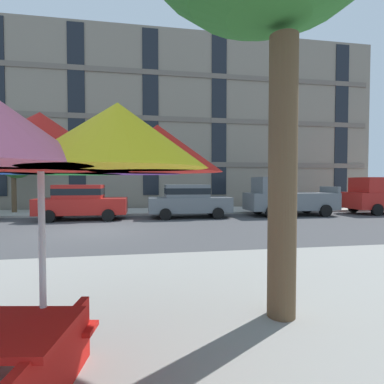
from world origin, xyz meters
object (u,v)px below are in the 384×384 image
(pickup_gray, at_px, (287,198))
(sedan_red, at_px, (81,201))
(pickup_red, at_px, (384,197))
(street_tree_left, at_px, (14,160))
(patio_umbrella, at_px, (40,145))
(sedan_gray, at_px, (189,200))

(pickup_gray, bearing_deg, sedan_red, -180.00)
(pickup_red, bearing_deg, street_tree_left, 171.14)
(pickup_gray, relative_size, patio_umbrella, 1.51)
(pickup_gray, xyz_separation_m, street_tree_left, (-15.74, 3.45, 2.20))
(sedan_red, distance_m, street_tree_left, 6.13)
(patio_umbrella, bearing_deg, pickup_gray, 54.68)
(sedan_red, bearing_deg, patio_umbrella, -80.11)
(sedan_red, xyz_separation_m, pickup_red, (17.59, 0.00, 0.08))
(street_tree_left, bearing_deg, pickup_gray, -12.35)
(pickup_red, xyz_separation_m, street_tree_left, (-22.13, 3.45, 2.20))
(street_tree_left, distance_m, patio_umbrella, 17.53)
(sedan_gray, bearing_deg, pickup_red, 0.00)
(street_tree_left, bearing_deg, pickup_red, -8.86)
(sedan_red, distance_m, patio_umbrella, 12.96)
(sedan_gray, relative_size, pickup_gray, 0.86)
(pickup_gray, distance_m, patio_umbrella, 15.61)
(sedan_red, xyz_separation_m, patio_umbrella, (2.21, -12.70, 1.31))
(pickup_gray, xyz_separation_m, pickup_red, (6.38, 0.00, 0.00))
(pickup_gray, xyz_separation_m, patio_umbrella, (-9.00, -12.70, 1.24))
(pickup_red, height_order, street_tree_left, street_tree_left)
(pickup_gray, bearing_deg, patio_umbrella, -125.32)
(sedan_red, bearing_deg, street_tree_left, 142.74)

